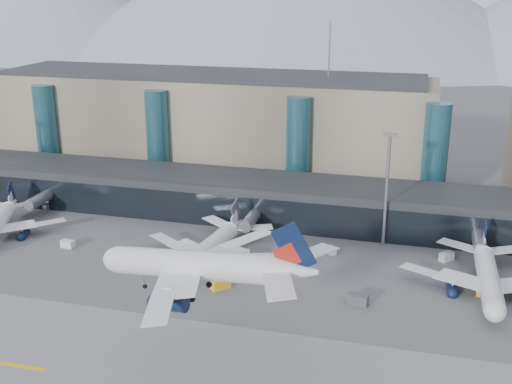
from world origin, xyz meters
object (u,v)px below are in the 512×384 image
Objects in this scene: lightmast_mid at (387,184)px; veh_d at (447,257)px; jet_parked_mid at (214,239)px; veh_h at (220,284)px; veh_g at (331,250)px; hero_jet at (212,260)px; veh_e at (484,293)px; jet_parked_right at (488,268)px; veh_c at (358,299)px; veh_b at (232,238)px; veh_a at (68,244)px.

lightmast_mid is 19.90m from veh_d.
jet_parked_mid reaches higher than veh_h.
veh_g is 0.66× the size of veh_h.
hero_jet reaches higher than veh_e.
veh_h is at bearing -71.49° from veh_g.
hero_jet reaches higher than veh_d.
lightmast_mid is 0.74× the size of jet_parked_right.
lightmast_mid is 8.23× the size of veh_d.
hero_jet reaches higher than jet_parked_mid.
veh_g is at bearing 139.60° from veh_d.
veh_d is at bearing 66.55° from hero_jet.
veh_h is (-48.84, -9.74, 0.30)m from veh_e.
hero_jet is at bearing -122.06° from veh_e.
hero_jet is at bearing 134.09° from jet_parked_right.
jet_parked_right is 51.37m from veh_h.
veh_g is at bearing 2.99° from veh_h.
jet_parked_right reaches higher than veh_g.
veh_h is (-26.30, -0.40, 0.00)m from veh_c.
veh_g is (-10.48, -7.87, -13.70)m from lightmast_mid.
veh_e is (6.58, -15.10, -0.16)m from veh_d.
veh_c is at bearing -104.82° from jet_parked_mid.
lightmast_mid reaches higher than veh_b.
jet_parked_right is at bearing 97.51° from veh_e.
jet_parked_mid is 10.58× the size of veh_d.
jet_parked_right is 9.37× the size of veh_c.
jet_parked_mid is at bearing 65.54° from veh_h.
veh_h is (-7.96, 27.41, -17.85)m from hero_jet.
jet_parked_right is at bearing 42.74° from veh_g.
veh_b is (1.07, 9.53, -3.28)m from jet_parked_mid.
veh_d is at bearing -69.33° from jet_parked_mid.
veh_c is (-2.31, -29.60, -13.40)m from lightmast_mid.
veh_d is at bearing -17.25° from veh_h.
veh_e reaches higher than veh_g.
veh_b is (-54.31, 9.74, -3.43)m from jet_parked_right.
jet_parked_mid is 55.07m from veh_e.
veh_b is 1.08× the size of veh_g.
jet_parked_right is (41.45, 41.11, -14.68)m from hero_jet.
veh_g is at bearing -63.26° from jet_parked_mid.
jet_parked_right is at bearing -101.19° from veh_b.
jet_parked_mid is 15.44m from veh_h.
hero_jet reaches higher than veh_g.
lightmast_mid is 8.68× the size of veh_a.
lightmast_mid reaches higher than veh_e.
veh_a is 66.04m from veh_c.
veh_a is (-46.95, 37.69, -18.04)m from hero_jet.
jet_parked_right is 55.28m from veh_b.
jet_parked_right is 26.85m from veh_c.
veh_g is (-24.14, -2.70, -0.17)m from veh_d.
veh_d is 16.47m from veh_e.
veh_c reaches higher than veh_e.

